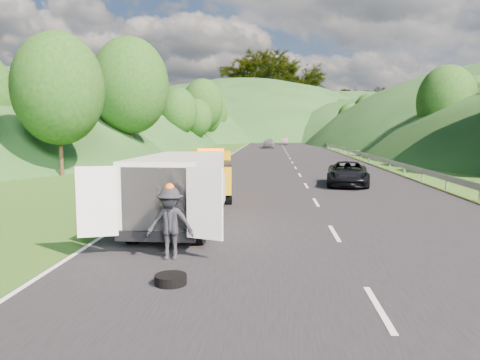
# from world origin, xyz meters

# --- Properties ---
(ground) EXTENTS (320.00, 320.00, 0.00)m
(ground) POSITION_xyz_m (0.00, 0.00, 0.00)
(ground) COLOR #38661E
(ground) RESTS_ON ground
(road_surface) EXTENTS (14.00, 200.00, 0.02)m
(road_surface) POSITION_xyz_m (3.00, 40.00, 0.01)
(road_surface) COLOR black
(road_surface) RESTS_ON ground
(guardrail) EXTENTS (0.06, 140.00, 1.52)m
(guardrail) POSITION_xyz_m (10.30, 52.50, 0.00)
(guardrail) COLOR gray
(guardrail) RESTS_ON ground
(tree_line_left) EXTENTS (14.00, 140.00, 14.00)m
(tree_line_left) POSITION_xyz_m (-19.00, 60.00, 0.00)
(tree_line_left) COLOR #315A1A
(tree_line_left) RESTS_ON ground
(tree_line_right) EXTENTS (14.00, 140.00, 14.00)m
(tree_line_right) POSITION_xyz_m (23.00, 60.00, 0.00)
(tree_line_right) COLOR #315A1A
(tree_line_right) RESTS_ON ground
(hills_backdrop) EXTENTS (201.00, 288.60, 44.00)m
(hills_backdrop) POSITION_xyz_m (6.50, 134.70, 0.00)
(hills_backdrop) COLOR #2D5B23
(hills_backdrop) RESTS_ON ground
(tow_truck) EXTENTS (2.41, 5.40, 2.26)m
(tow_truck) POSITION_xyz_m (-1.75, 5.05, 1.10)
(tow_truck) COLOR black
(tow_truck) RESTS_ON ground
(white_van) EXTENTS (3.64, 6.69, 2.36)m
(white_van) POSITION_xyz_m (-1.80, -1.74, 1.33)
(white_van) COLOR black
(white_van) RESTS_ON ground
(woman) EXTENTS (0.50, 0.65, 1.70)m
(woman) POSITION_xyz_m (-3.30, 1.29, 0.00)
(woman) COLOR white
(woman) RESTS_ON ground
(child) EXTENTS (0.62, 0.59, 1.00)m
(child) POSITION_xyz_m (-2.13, 0.06, 0.00)
(child) COLOR #BDC167
(child) RESTS_ON ground
(worker) EXTENTS (1.17, 0.70, 1.78)m
(worker) POSITION_xyz_m (-1.38, -5.11, 0.00)
(worker) COLOR black
(worker) RESTS_ON ground
(suitcase) EXTENTS (0.34, 0.21, 0.53)m
(suitcase) POSITION_xyz_m (-4.75, 1.03, 0.26)
(suitcase) COLOR #585A43
(suitcase) RESTS_ON ground
(spare_tire) EXTENTS (0.66, 0.66, 0.20)m
(spare_tire) POSITION_xyz_m (-0.97, -6.96, 0.00)
(spare_tire) COLOR black
(spare_tire) RESTS_ON ground
(passing_suv) EXTENTS (2.87, 5.08, 1.34)m
(passing_suv) POSITION_xyz_m (5.32, 10.21, 0.00)
(passing_suv) COLOR black
(passing_suv) RESTS_ON ground
(dist_car_a) EXTENTS (1.84, 4.58, 1.56)m
(dist_car_a) POSITION_xyz_m (0.55, 60.79, 0.00)
(dist_car_a) COLOR #4D4C51
(dist_car_a) RESTS_ON ground
(dist_car_b) EXTENTS (1.36, 3.90, 1.29)m
(dist_car_b) POSITION_xyz_m (3.51, 78.68, 0.00)
(dist_car_b) COLOR brown
(dist_car_b) RESTS_ON ground
(dist_car_c) EXTENTS (2.16, 5.31, 1.54)m
(dist_car_c) POSITION_xyz_m (3.92, 93.99, 0.00)
(dist_car_c) COLOR #9E4F5C
(dist_car_c) RESTS_ON ground
(dist_car_d) EXTENTS (1.84, 4.58, 1.56)m
(dist_car_d) POSITION_xyz_m (5.19, 102.70, 0.00)
(dist_car_d) COLOR #767C58
(dist_car_d) RESTS_ON ground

